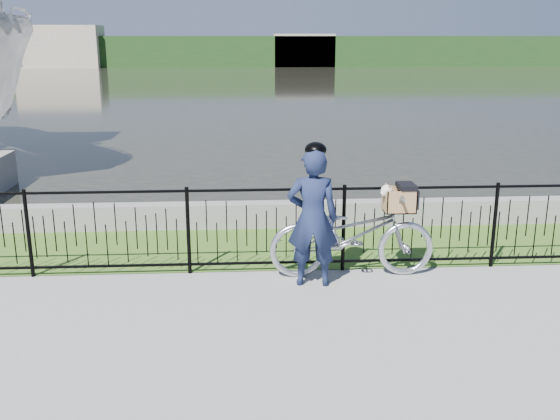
{
  "coord_description": "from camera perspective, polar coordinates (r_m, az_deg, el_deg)",
  "views": [
    {
      "loc": [
        -0.29,
        -6.05,
        2.97
      ],
      "look_at": [
        0.14,
        1.0,
        1.0
      ],
      "focal_mm": 40.0,
      "sensor_mm": 36.0,
      "label": 1
    }
  ],
  "objects": [
    {
      "name": "ground",
      "position": [
        6.75,
        -0.68,
        -10.54
      ],
      "size": [
        120.0,
        120.0,
        0.0
      ],
      "primitive_type": "plane",
      "color": "gray",
      "rests_on": "ground"
    },
    {
      "name": "grass_strip",
      "position": [
        9.15,
        -1.47,
        -3.33
      ],
      "size": [
        60.0,
        2.0,
        0.01
      ],
      "primitive_type": "cube",
      "color": "#3D611E",
      "rests_on": "ground"
    },
    {
      "name": "water",
      "position": [
        39.16,
        -3.07,
        11.23
      ],
      "size": [
        120.0,
        120.0,
        0.0
      ],
      "primitive_type": "plane",
      "color": "#28271E",
      "rests_on": "ground"
    },
    {
      "name": "quay_wall",
      "position": [
        10.04,
        -1.68,
        -0.43
      ],
      "size": [
        60.0,
        0.3,
        0.4
      ],
      "primitive_type": "cube",
      "color": "gray",
      "rests_on": "ground"
    },
    {
      "name": "fence",
      "position": [
        8.02,
        -1.25,
        -1.79
      ],
      "size": [
        14.0,
        0.06,
        1.15
      ],
      "primitive_type": null,
      "color": "black",
      "rests_on": "ground"
    },
    {
      "name": "far_treeline",
      "position": [
        66.07,
        -3.3,
        14.3
      ],
      "size": [
        120.0,
        6.0,
        3.0
      ],
      "primitive_type": "cube",
      "color": "#1D3C17",
      "rests_on": "ground"
    },
    {
      "name": "far_building_left",
      "position": [
        66.46,
        -19.49,
        13.91
      ],
      "size": [
        8.0,
        4.0,
        4.0
      ],
      "primitive_type": "cube",
      "color": "#AFA28C",
      "rests_on": "ground"
    },
    {
      "name": "far_building_right",
      "position": [
        64.87,
        2.19,
        14.38
      ],
      "size": [
        6.0,
        3.0,
        3.2
      ],
      "primitive_type": "cube",
      "color": "#AFA28C",
      "rests_on": "ground"
    },
    {
      "name": "bicycle_rig",
      "position": [
        7.95,
        6.67,
        -2.18
      ],
      "size": [
        2.09,
        0.73,
        1.22
      ],
      "color": "#B2B7BE",
      "rests_on": "ground"
    },
    {
      "name": "cyclist",
      "position": [
        7.53,
        2.99,
        -0.56
      ],
      "size": [
        0.65,
        0.46,
        1.77
      ],
      "color": "#161E3D",
      "rests_on": "ground"
    }
  ]
}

